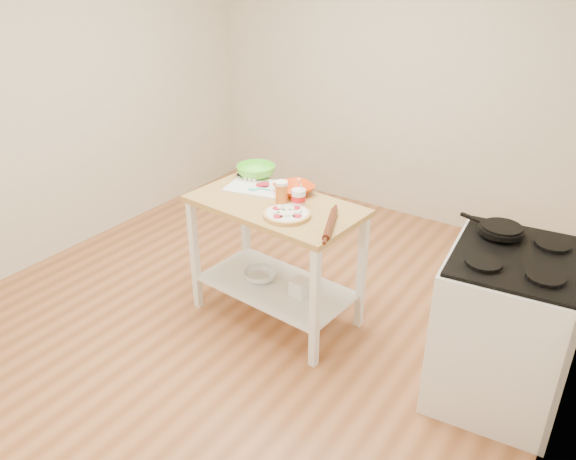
% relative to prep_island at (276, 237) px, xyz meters
% --- Properties ---
extents(room_shell, '(4.04, 4.54, 2.74)m').
position_rel_prep_island_xyz_m(room_shell, '(-0.12, -0.09, 0.70)').
color(room_shell, '#AD6B3F').
rests_on(room_shell, ground).
extents(prep_island, '(1.20, 0.72, 0.90)m').
position_rel_prep_island_xyz_m(prep_island, '(0.00, 0.00, 0.00)').
color(prep_island, '#B28B49').
rests_on(prep_island, ground).
extents(gas_stove, '(0.77, 0.88, 1.11)m').
position_rel_prep_island_xyz_m(gas_stove, '(1.53, 0.11, -0.17)').
color(gas_stove, white).
rests_on(gas_stove, ground).
extents(skillet, '(0.39, 0.25, 0.03)m').
position_rel_prep_island_xyz_m(skillet, '(1.37, 0.28, 0.33)').
color(skillet, black).
rests_on(skillet, gas_stove).
extents(pizza, '(0.30, 0.30, 0.05)m').
position_rel_prep_island_xyz_m(pizza, '(0.18, -0.12, 0.27)').
color(pizza, '#DDAE5E').
rests_on(pizza, prep_island).
extents(cutting_board, '(0.46, 0.38, 0.04)m').
position_rel_prep_island_xyz_m(cutting_board, '(-0.26, 0.15, 0.26)').
color(cutting_board, white).
rests_on(cutting_board, prep_island).
extents(spatula, '(0.14, 0.09, 0.01)m').
position_rel_prep_island_xyz_m(spatula, '(-0.20, 0.09, 0.27)').
color(spatula, '#38CDC4').
rests_on(spatula, cutting_board).
extents(knife, '(0.27, 0.03, 0.01)m').
position_rel_prep_island_xyz_m(knife, '(-0.40, 0.23, 0.27)').
color(knife, silver).
rests_on(knife, cutting_board).
extents(orange_bowl, '(0.34, 0.34, 0.06)m').
position_rel_prep_island_xyz_m(orange_bowl, '(0.02, 0.20, 0.28)').
color(orange_bowl, '#D8410B').
rests_on(orange_bowl, prep_island).
extents(green_bowl, '(0.32, 0.32, 0.09)m').
position_rel_prep_island_xyz_m(green_bowl, '(-0.38, 0.30, 0.30)').
color(green_bowl, '#5DDE32').
rests_on(green_bowl, prep_island).
extents(beer_pint, '(0.08, 0.08, 0.17)m').
position_rel_prep_island_xyz_m(beer_pint, '(0.06, -0.01, 0.34)').
color(beer_pint, '#CF641E').
rests_on(beer_pint, prep_island).
extents(yogurt_tub, '(0.09, 0.09, 0.20)m').
position_rel_prep_island_xyz_m(yogurt_tub, '(0.15, 0.05, 0.31)').
color(yogurt_tub, white).
rests_on(yogurt_tub, prep_island).
extents(rolling_pin, '(0.19, 0.37, 0.04)m').
position_rel_prep_island_xyz_m(rolling_pin, '(0.48, -0.11, 0.27)').
color(rolling_pin, '#532413').
rests_on(rolling_pin, prep_island).
extents(shelf_glass_bowl, '(0.26, 0.26, 0.07)m').
position_rel_prep_island_xyz_m(shelf_glass_bowl, '(-0.13, -0.01, -0.35)').
color(shelf_glass_bowl, silver).
rests_on(shelf_glass_bowl, prep_island).
extents(shelf_bin, '(0.12, 0.12, 0.11)m').
position_rel_prep_island_xyz_m(shelf_bin, '(0.21, -0.01, -0.33)').
color(shelf_bin, white).
rests_on(shelf_bin, prep_island).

